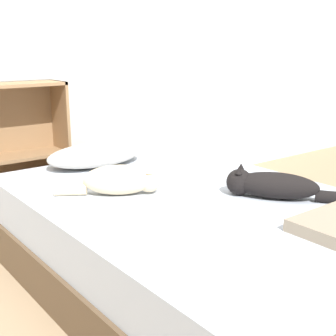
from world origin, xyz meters
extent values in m
plane|color=#997F60|center=(0.00, 0.00, 0.00)|extent=(8.00, 8.00, 0.00)
cube|color=silver|center=(0.00, 1.40, 1.25)|extent=(8.00, 0.06, 2.50)
cube|color=brown|center=(0.00, 0.00, 0.11)|extent=(1.39, 1.91, 0.23)
cube|color=#B2BCCC|center=(0.00, 0.00, 0.34)|extent=(1.35, 1.85, 0.23)
ellipsoid|color=beige|center=(-0.07, 0.76, 0.52)|extent=(0.60, 0.34, 0.13)
ellipsoid|color=beige|center=(-0.26, 0.20, 0.52)|extent=(0.38, 0.32, 0.14)
sphere|color=beige|center=(-0.14, 0.12, 0.52)|extent=(0.11, 0.11, 0.11)
cone|color=beige|center=(-0.12, 0.14, 0.58)|extent=(0.04, 0.04, 0.03)
cone|color=beige|center=(-0.15, 0.09, 0.58)|extent=(0.04, 0.04, 0.03)
cylinder|color=beige|center=(-0.45, 0.32, 0.48)|extent=(0.16, 0.13, 0.06)
ellipsoid|color=black|center=(0.29, -0.30, 0.51)|extent=(0.36, 0.42, 0.12)
sphere|color=black|center=(0.20, -0.16, 0.51)|extent=(0.13, 0.13, 0.13)
cone|color=black|center=(0.17, -0.18, 0.58)|extent=(0.04, 0.04, 0.03)
cone|color=black|center=(0.23, -0.14, 0.58)|extent=(0.04, 0.04, 0.03)
cylinder|color=black|center=(0.45, -0.53, 0.48)|extent=(0.15, 0.18, 0.06)
cube|color=#8E6B47|center=(-0.07, 1.23, 0.46)|extent=(0.02, 0.26, 0.92)
cube|color=#8E6B47|center=(-0.45, 1.23, 0.01)|extent=(0.77, 0.26, 0.02)
cube|color=#8E6B47|center=(-0.45, 1.23, 0.91)|extent=(0.77, 0.26, 0.02)
cube|color=#8E6B47|center=(-0.45, 1.23, 0.46)|extent=(0.73, 0.26, 0.02)
cube|color=#8E6B47|center=(-0.45, 1.35, 0.46)|extent=(0.77, 0.02, 0.92)
camera|label=1|loc=(-1.39, -1.66, 1.16)|focal=50.00mm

